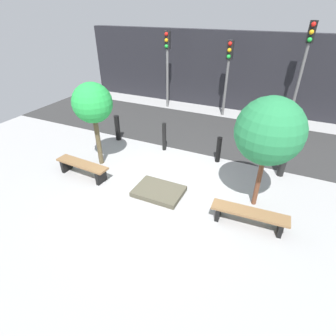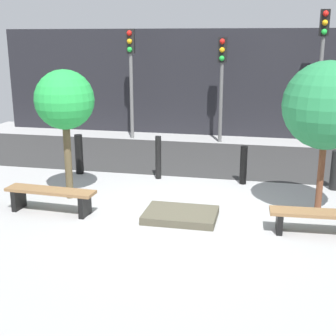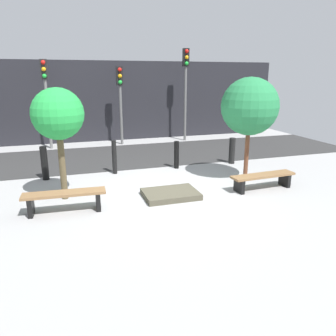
{
  "view_description": "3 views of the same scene",
  "coord_description": "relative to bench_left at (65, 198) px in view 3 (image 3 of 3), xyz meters",
  "views": [
    {
      "loc": [
        2.8,
        -5.5,
        4.65
      ],
      "look_at": [
        0.13,
        0.23,
        0.7
      ],
      "focal_mm": 28.0,
      "sensor_mm": 36.0,
      "label": 1
    },
    {
      "loc": [
        1.53,
        -8.36,
        3.34
      ],
      "look_at": [
        -0.29,
        0.08,
        0.94
      ],
      "focal_mm": 50.0,
      "sensor_mm": 36.0,
      "label": 2
    },
    {
      "loc": [
        -2.46,
        -7.59,
        2.99
      ],
      "look_at": [
        0.06,
        0.29,
        0.65
      ],
      "focal_mm": 35.0,
      "sensor_mm": 36.0,
      "label": 3
    }
  ],
  "objects": [
    {
      "name": "bench_left",
      "position": [
        0.0,
        0.0,
        0.0
      ],
      "size": [
        1.83,
        0.5,
        0.48
      ],
      "rotation": [
        0.0,
        0.0,
        -0.05
      ],
      "color": "black",
      "rests_on": "ground"
    },
    {
      "name": "bollard_right",
      "position": [
        5.66,
        2.71,
        0.11
      ],
      "size": [
        0.21,
        0.21,
        0.91
      ],
      "primitive_type": "cylinder",
      "color": "black",
      "rests_on": "ground"
    },
    {
      "name": "traffic_light_mid_west",
      "position": [
        2.57,
        7.22,
        1.99
      ],
      "size": [
        0.28,
        0.27,
        3.37
      ],
      "color": "#5A5A5A",
      "rests_on": "ground"
    },
    {
      "name": "planter_bed",
      "position": [
        2.57,
        0.2,
        -0.27
      ],
      "size": [
        1.37,
        0.99,
        0.14
      ],
      "primitive_type": "cube",
      "color": "#484536",
      "rests_on": "ground"
    },
    {
      "name": "bollard_left",
      "position": [
        1.54,
        2.71,
        0.19
      ],
      "size": [
        0.14,
        0.14,
        1.06
      ],
      "primitive_type": "cylinder",
      "color": "black",
      "rests_on": "ground"
    },
    {
      "name": "tree_behind_left_bench",
      "position": [
        -0.0,
        0.9,
        1.75
      ],
      "size": [
        1.23,
        1.23,
        2.74
      ],
      "color": "brown",
      "rests_on": "ground"
    },
    {
      "name": "building_facade",
      "position": [
        2.57,
        8.52,
        1.48
      ],
      "size": [
        16.2,
        0.5,
        3.65
      ],
      "primitive_type": "cube",
      "color": "black",
      "rests_on": "ground"
    },
    {
      "name": "ground_plane",
      "position": [
        2.57,
        0.32,
        -0.34
      ],
      "size": [
        18.0,
        18.0,
        0.0
      ],
      "primitive_type": "plane",
      "color": "#949494"
    },
    {
      "name": "bollard_center",
      "position": [
        3.6,
        2.71,
        0.11
      ],
      "size": [
        0.17,
        0.17,
        0.91
      ],
      "primitive_type": "cylinder",
      "color": "black",
      "rests_on": "ground"
    },
    {
      "name": "bollard_far_left",
      "position": [
        -0.52,
        2.71,
        0.16
      ],
      "size": [
        0.2,
        0.2,
        1.01
      ],
      "primitive_type": "cylinder",
      "color": "black",
      "rests_on": "ground"
    },
    {
      "name": "bench_right",
      "position": [
        5.14,
        0.0,
        -0.04
      ],
      "size": [
        1.86,
        0.5,
        0.42
      ],
      "rotation": [
        0.0,
        0.0,
        0.05
      ],
      "color": "black",
      "rests_on": "ground"
    },
    {
      "name": "traffic_light_mid_east",
      "position": [
        5.6,
        7.23,
        2.51
      ],
      "size": [
        0.28,
        0.27,
        4.17
      ],
      "color": "#595959",
      "rests_on": "ground"
    },
    {
      "name": "traffic_light_west",
      "position": [
        -0.46,
        7.22,
        2.16
      ],
      "size": [
        0.28,
        0.27,
        3.62
      ],
      "color": "slate",
      "rests_on": "ground"
    },
    {
      "name": "road_strip",
      "position": [
        2.57,
        4.95,
        -0.34
      ],
      "size": [
        18.0,
        3.98,
        0.01
      ],
      "primitive_type": "cube",
      "color": "#2D2D2D",
      "rests_on": "ground"
    },
    {
      "name": "tree_behind_right_bench",
      "position": [
        5.14,
        0.9,
        1.8
      ],
      "size": [
        1.62,
        1.62,
        2.97
      ],
      "color": "brown",
      "rests_on": "ground"
    }
  ]
}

